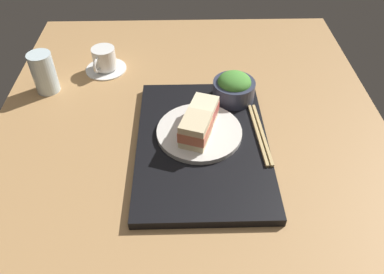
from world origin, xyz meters
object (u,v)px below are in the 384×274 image
object	(u,v)px
sandwich_plate	(199,132)
drinking_glass	(44,73)
salad_bowl	(234,87)
sandwich_near	(195,130)
sandwich_far	(203,112)
chopsticks_pair	(260,134)
coffee_cup	(104,61)

from	to	relation	value
sandwich_plate	drinking_glass	world-z (taller)	drinking_glass
salad_bowl	sandwich_near	bearing A→B (deg)	148.32
sandwich_far	chopsticks_pair	size ratio (longest dim) A/B	0.43
sandwich_near	salad_bowl	distance (cm)	20.08
drinking_glass	salad_bowl	bearing A→B (deg)	-98.71
drinking_glass	sandwich_plate	bearing A→B (deg)	-117.46
salad_bowl	drinking_glass	world-z (taller)	drinking_glass
chopsticks_pair	coffee_cup	bearing A→B (deg)	52.21
sandwich_near	chopsticks_pair	distance (cm)	16.21
sandwich_far	drinking_glass	size ratio (longest dim) A/B	0.80
salad_bowl	sandwich_plate	bearing A→B (deg)	145.35
sandwich_plate	sandwich_near	size ratio (longest dim) A/B	2.21
sandwich_plate	coffee_cup	size ratio (longest dim) A/B	1.68
sandwich_plate	sandwich_near	world-z (taller)	sandwich_near
coffee_cup	sandwich_far	bearing A→B (deg)	-135.16
salad_bowl	coffee_cup	xyz separation A→B (cm)	(17.62, 36.39, -2.50)
sandwich_plate	chopsticks_pair	xyz separation A→B (cm)	(-0.68, -14.47, -0.25)
salad_bowl	chopsticks_pair	distance (cm)	15.58
sandwich_plate	sandwich_far	bearing A→B (deg)	-17.26
coffee_cup	drinking_glass	size ratio (longest dim) A/B	1.06
salad_bowl	drinking_glass	bearing A→B (deg)	81.29
sandwich_near	salad_bowl	xyz separation A→B (cm)	(17.08, -10.54, -0.79)
coffee_cup	sandwich_near	bearing A→B (deg)	-143.32
sandwich_near	coffee_cup	world-z (taller)	sandwich_near
chopsticks_pair	drinking_glass	distance (cm)	60.34
chopsticks_pair	drinking_glass	size ratio (longest dim) A/B	1.84
sandwich_far	coffee_cup	world-z (taller)	sandwich_far
chopsticks_pair	drinking_glass	world-z (taller)	drinking_glass
chopsticks_pair	sandwich_far	bearing A→B (deg)	73.45
sandwich_near	coffee_cup	size ratio (longest dim) A/B	0.76
chopsticks_pair	coffee_cup	xyz separation A→B (cm)	(32.06, 41.35, 0.64)
chopsticks_pair	coffee_cup	distance (cm)	52.32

